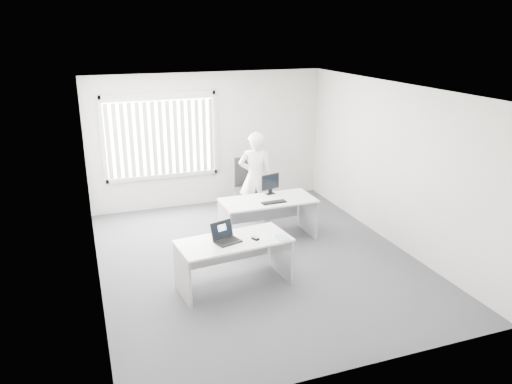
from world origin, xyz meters
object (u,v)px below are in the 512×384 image
object	(u,v)px
office_chair	(248,196)
monitor	(270,184)
desk_far	(268,211)
desk_near	(234,253)
person	(256,177)
laptop	(228,233)

from	to	relation	value
office_chair	monitor	size ratio (longest dim) A/B	3.06
desk_far	desk_near	bearing A→B (deg)	-127.69
desk_far	office_chair	xyz separation A→B (m)	(0.10, 1.40, -0.19)
person	monitor	distance (m)	0.66
desk_far	person	xyz separation A→B (m)	(0.10, 0.93, 0.35)
desk_far	office_chair	world-z (taller)	office_chair
desk_far	laptop	distance (m)	1.94
desk_far	office_chair	distance (m)	1.42
desk_far	monitor	size ratio (longest dim) A/B	4.44
person	office_chair	bearing A→B (deg)	-68.98
desk_far	person	size ratio (longest dim) A/B	0.93
laptop	monitor	size ratio (longest dim) A/B	0.94
desk_near	office_chair	size ratio (longest dim) A/B	1.48
office_chair	desk_near	bearing A→B (deg)	-113.98
desk_near	monitor	size ratio (longest dim) A/B	4.52
monitor	desk_near	bearing A→B (deg)	-140.84
office_chair	monitor	xyz separation A→B (m)	(0.04, -1.12, 0.59)
desk_near	desk_far	xyz separation A→B (m)	(1.09, 1.44, 0.01)
desk_far	laptop	bearing A→B (deg)	-129.24
person	laptop	bearing A→B (deg)	83.43
laptop	desk_far	bearing A→B (deg)	33.74
desk_near	person	world-z (taller)	person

